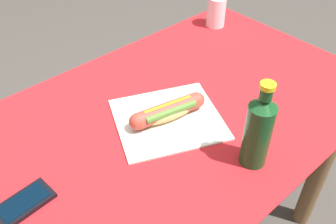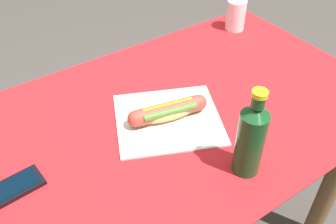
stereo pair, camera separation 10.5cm
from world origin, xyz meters
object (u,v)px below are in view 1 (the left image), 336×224
Objects in this scene: hot_dog at (168,111)px; cell_phone at (24,203)px; drinking_cup at (216,12)px; soda_bottle at (258,130)px.

hot_dog reaches higher than cell_phone.
hot_dog is at bearing 29.73° from drinking_cup.
cell_phone is at bearing 17.02° from drinking_cup.
cell_phone is at bearing -27.93° from soda_bottle.
cell_phone is (0.44, -0.00, -0.03)m from hot_dog.
soda_bottle is 0.73m from drinking_cup.
soda_bottle is (-0.06, 0.26, 0.07)m from hot_dog.
drinking_cup reaches higher than cell_phone.
drinking_cup is (-0.47, -0.55, -0.05)m from soda_bottle.
hot_dog is at bearing 179.38° from cell_phone.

